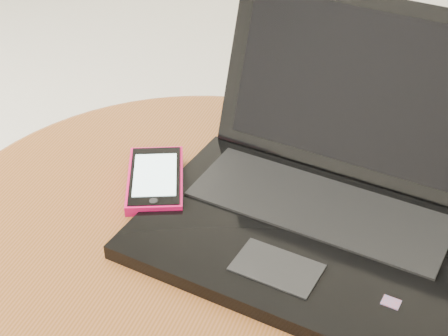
% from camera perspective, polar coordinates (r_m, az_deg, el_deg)
% --- Properties ---
extents(table, '(0.63, 0.63, 0.50)m').
position_cam_1_polar(table, '(0.85, -2.35, -10.56)').
color(table, '#54351B').
rests_on(table, ground).
extents(laptop, '(0.39, 0.36, 0.22)m').
position_cam_1_polar(laptop, '(0.77, 7.89, -2.04)').
color(laptop, black).
rests_on(laptop, table).
extents(phone_black, '(0.11, 0.14, 0.01)m').
position_cam_1_polar(phone_black, '(0.82, -5.42, -2.06)').
color(phone_black, black).
rests_on(phone_black, table).
extents(phone_pink, '(0.11, 0.14, 0.01)m').
position_cam_1_polar(phone_pink, '(0.82, -5.70, -0.93)').
color(phone_pink, '#DE0D54').
rests_on(phone_pink, phone_black).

